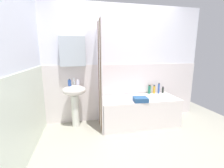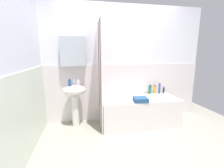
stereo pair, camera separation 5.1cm
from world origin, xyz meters
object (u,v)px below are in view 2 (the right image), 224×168
Objects in this scene: sink at (75,96)px; soap_dispenser at (70,83)px; toothbrush_cup at (78,82)px; bathtub at (139,111)px; shampoo_bottle at (155,90)px; conditioner_bottle at (150,90)px; body_wash_bottle at (159,89)px; lotion_bottle at (164,90)px; towel_folded at (141,100)px.

soap_dispenser is at bearing -161.60° from sink.
bathtub is (1.19, -0.21, -0.60)m from toothbrush_cup.
bathtub is 0.64m from shampoo_bottle.
sink reaches higher than bathtub.
bathtub is at bearing -141.42° from conditioner_bottle.
lotion_bottle is at bearing 11.02° from body_wash_bottle.
bathtub is at bearing -4.80° from soap_dispenser.
sink is 3.50× the size of body_wash_bottle.
sink is at bearing -176.28° from lotion_bottle.
sink is at bearing 18.40° from soap_dispenser.
soap_dispenser reaches higher than bathtub.
towel_folded is (-0.41, -0.50, -0.05)m from conditioner_bottle.
lotion_bottle is 0.88m from towel_folded.
toothbrush_cup is 0.45× the size of conditioner_bottle.
towel_folded is (1.13, -0.43, -0.29)m from toothbrush_cup.
toothbrush_cup is (0.15, 0.10, -0.01)m from soap_dispenser.
toothbrush_cup is at bearing 44.35° from sink.
lotion_bottle is 0.21m from shampoo_bottle.
shampoo_bottle is at bearing 178.05° from lotion_bottle.
body_wash_bottle is (1.89, 0.13, -0.23)m from soap_dispenser.
bathtub is 7.87× the size of conditioner_bottle.
conditioner_bottle is (-0.32, 0.01, 0.02)m from lotion_bottle.
body_wash_bottle reaches higher than towel_folded.
soap_dispenser is at bearing -147.26° from toothbrush_cup.
lotion_bottle is 0.75× the size of conditioner_bottle.
body_wash_bottle is at bearing 1.02° from toothbrush_cup.
shampoo_bottle is 0.97× the size of conditioner_bottle.
bathtub is 0.72m from body_wash_bottle.
soap_dispenser is 0.70× the size of conditioner_bottle.
body_wash_bottle is 0.77m from towel_folded.
soap_dispenser is 1.91m from body_wash_bottle.
lotion_bottle is 0.77× the size of shampoo_bottle.
towel_folded is at bearing -14.66° from soap_dispenser.
sink reaches higher than body_wash_bottle.
shampoo_bottle is 0.75× the size of towel_folded.
bathtub is 0.80m from lotion_bottle.
body_wash_bottle is at bearing 3.24° from sink.
shampoo_bottle is at bearing 4.41° from sink.
bathtub is 10.55× the size of lotion_bottle.
sink is 4.39× the size of shampoo_bottle.
bathtub is 6.47× the size of body_wash_bottle.
lotion_bottle is at bearing -2.22° from conditioner_bottle.
toothbrush_cup is (0.07, 0.07, 0.27)m from sink.
toothbrush_cup is 0.37× the size of body_wash_bottle.
sink is at bearing -135.65° from toothbrush_cup.
soap_dispenser is at bearing -174.96° from shampoo_bottle.
soap_dispenser reaches higher than conditioner_bottle.
conditioner_bottle is (1.54, 0.07, -0.24)m from toothbrush_cup.
sink is 1.73m from shampoo_bottle.
sink is 1.94m from lotion_bottle.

